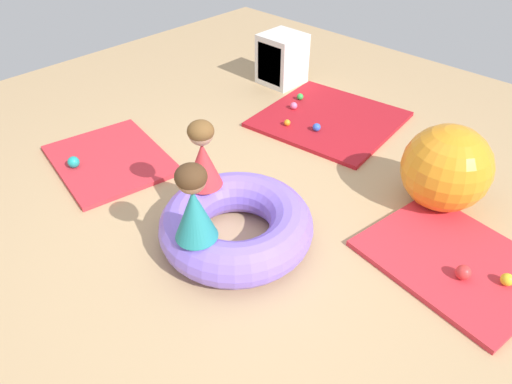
% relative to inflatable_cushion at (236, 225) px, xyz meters
% --- Properties ---
extents(ground_plane, '(8.00, 8.00, 0.00)m').
position_rel_inflatable_cushion_xyz_m(ground_plane, '(0.02, 0.08, -0.15)').
color(ground_plane, tan).
extents(gym_mat_far_left, '(1.41, 1.39, 0.04)m').
position_rel_inflatable_cushion_xyz_m(gym_mat_far_left, '(-0.60, 1.89, -0.13)').
color(gym_mat_far_left, '#B21923').
rests_on(gym_mat_far_left, ground).
extents(gym_mat_near_left, '(1.25, 1.07, 0.04)m').
position_rel_inflatable_cushion_xyz_m(gym_mat_near_left, '(-1.55, -0.06, -0.13)').
color(gym_mat_near_left, red).
rests_on(gym_mat_near_left, ground).
extents(gym_mat_center_rear, '(1.26, 1.09, 0.04)m').
position_rel_inflatable_cushion_xyz_m(gym_mat_center_rear, '(1.22, 0.89, -0.13)').
color(gym_mat_center_rear, red).
rests_on(gym_mat_center_rear, ground).
extents(inflatable_cushion, '(1.08, 1.08, 0.31)m').
position_rel_inflatable_cushion_xyz_m(inflatable_cushion, '(0.00, 0.00, 0.00)').
color(inflatable_cushion, '#8466E0').
rests_on(inflatable_cushion, ground).
extents(child_in_red, '(0.27, 0.27, 0.51)m').
position_rel_inflatable_cushion_xyz_m(child_in_red, '(-0.36, 0.04, 0.40)').
color(child_in_red, red).
rests_on(child_in_red, inflatable_cushion).
extents(child_in_teal, '(0.36, 0.36, 0.54)m').
position_rel_inflatable_cushion_xyz_m(child_in_teal, '(0.02, -0.36, 0.41)').
color(child_in_teal, teal).
rests_on(child_in_teal, inflatable_cushion).
extents(play_ball_teal, '(0.10, 0.10, 0.10)m').
position_rel_inflatable_cushion_xyz_m(play_ball_teal, '(-1.64, -0.35, -0.06)').
color(play_ball_teal, teal).
rests_on(play_ball_teal, gym_mat_near_left).
extents(play_ball_yellow, '(0.08, 0.08, 0.08)m').
position_rel_inflatable_cushion_xyz_m(play_ball_yellow, '(1.56, 0.89, -0.07)').
color(play_ball_yellow, yellow).
rests_on(play_ball_yellow, gym_mat_center_rear).
extents(play_ball_green, '(0.07, 0.07, 0.07)m').
position_rel_inflatable_cushion_xyz_m(play_ball_green, '(-1.07, 1.99, -0.08)').
color(play_ball_green, green).
rests_on(play_ball_green, gym_mat_far_left).
extents(play_ball_pink, '(0.07, 0.07, 0.07)m').
position_rel_inflatable_cushion_xyz_m(play_ball_pink, '(-0.98, 1.78, -0.08)').
color(play_ball_pink, pink).
rests_on(play_ball_pink, gym_mat_far_left).
extents(play_ball_red, '(0.10, 0.10, 0.10)m').
position_rel_inflatable_cushion_xyz_m(play_ball_red, '(1.33, 0.74, -0.06)').
color(play_ball_red, red).
rests_on(play_ball_red, gym_mat_center_rear).
extents(play_ball_blue, '(0.08, 0.08, 0.08)m').
position_rel_inflatable_cushion_xyz_m(play_ball_blue, '(-0.52, 1.59, -0.07)').
color(play_ball_blue, blue).
rests_on(play_ball_blue, gym_mat_far_left).
extents(play_ball_orange, '(0.06, 0.06, 0.06)m').
position_rel_inflatable_cushion_xyz_m(play_ball_orange, '(-0.80, 1.47, -0.08)').
color(play_ball_orange, orange).
rests_on(play_ball_orange, gym_mat_far_left).
extents(exercise_ball_large, '(0.67, 0.67, 0.67)m').
position_rel_inflatable_cushion_xyz_m(exercise_ball_large, '(0.82, 1.40, 0.18)').
color(exercise_ball_large, orange).
rests_on(exercise_ball_large, ground).
extents(storage_cube, '(0.44, 0.44, 0.56)m').
position_rel_inflatable_cushion_xyz_m(storage_cube, '(-1.57, 2.23, 0.13)').
color(storage_cube, silver).
rests_on(storage_cube, ground).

